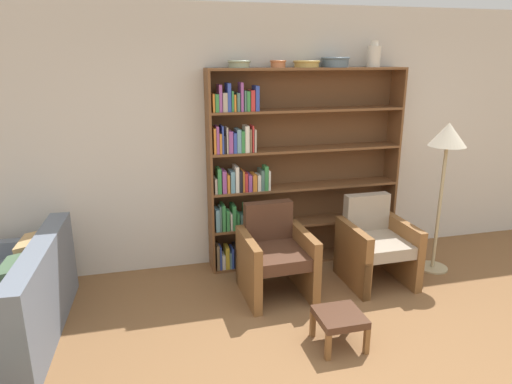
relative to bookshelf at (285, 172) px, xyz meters
The scene contains 12 objects.
wall_back 0.38m from the bookshelf, 82.50° to the left, with size 12.00×0.06×2.75m.
bookshelf is the anchor object (origin of this frame).
bowl_cream 1.24m from the bookshelf, behind, with size 0.23×0.23×0.07m.
bowl_copper 1.14m from the bookshelf, behind, with size 0.17×0.17×0.07m.
bowl_brass 1.15m from the bookshelf, ahead, with size 0.28×0.28×0.07m.
bowl_terracotta 1.26m from the bookshelf, ahead, with size 0.30×0.30×0.10m.
vase_tall 1.54m from the bookshelf, ahead, with size 0.14×0.14×0.27m.
couch 2.88m from the bookshelf, 161.47° to the right, with size 0.98×1.69×0.80m.
armchair_leather 0.99m from the bookshelf, 113.91° to the right, with size 0.66×0.70×0.86m.
armchair_cushioned 1.21m from the bookshelf, 42.20° to the right, with size 0.65×0.69×0.86m.
floor_lamp 1.68m from the bookshelf, 21.87° to the right, with size 0.38×0.38×1.60m.
footstool 1.83m from the bookshelf, 91.82° to the right, with size 0.36×0.36×0.28m.
Camera 1 is at (-1.51, -2.33, 2.23)m, focal length 32.00 mm.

